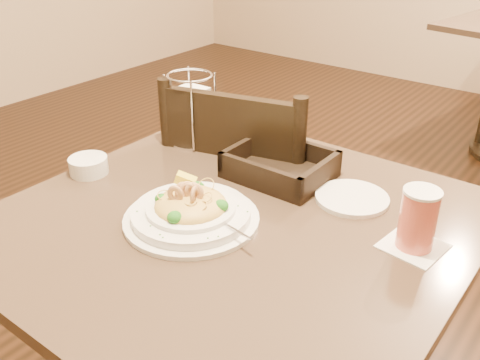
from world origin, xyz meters
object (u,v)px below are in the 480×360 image
Objects in this scene: bread_basket at (280,168)px; side_plate at (352,198)px; dining_chair_near at (248,215)px; napkin_caddy at (191,114)px; drink_glass at (418,220)px; butter_ramekin at (89,165)px; pasta_bowl at (191,210)px; main_table at (235,307)px.

side_plate is at bearing 0.33° from bread_basket.
napkin_caddy is at bearing 36.41° from dining_chair_near.
dining_chair_near reaches higher than drink_glass.
dining_chair_near is 0.37m from napkin_caddy.
dining_chair_near is 0.37m from bread_basket.
bread_basket is 2.49× the size of butter_ramekin.
napkin_caddy reaches higher than drink_glass.
dining_chair_near is at bearing 50.88° from napkin_caddy.
drink_glass is 0.37m from bread_basket.
butter_ramekin reaches higher than side_plate.
pasta_bowl is 0.34m from butter_ramekin.
dining_chair_near is 4.91× the size of napkin_caddy.
pasta_bowl is 2.52× the size of drink_glass.
pasta_bowl reaches higher than bread_basket.
bread_basket is (-0.36, 0.09, -0.04)m from drink_glass.
main_table is at bearing -159.36° from drink_glass.
bread_basket is 0.45m from butter_ramekin.
dining_chair_near is (-0.23, 0.36, -0.02)m from main_table.
butter_ramekin is at bearing -166.51° from drink_glass.
side_plate is at bearing 51.38° from pasta_bowl.
pasta_bowl is at bearing -134.80° from main_table.
side_plate is (0.22, 0.28, -0.02)m from pasta_bowl.
butter_ramekin is (-0.07, -0.29, -0.06)m from napkin_caddy.
dining_chair_near is 10.21× the size of butter_ramekin.
bread_basket is at bearing 83.40° from pasta_bowl.
dining_chair_near is 0.68m from drink_glass.
bread_basket is at bearing 166.35° from drink_glass.
napkin_caddy is 2.08× the size of butter_ramekin.
drink_glass is 0.67m from napkin_caddy.
dining_chair_near reaches higher than butter_ramekin.
dining_chair_near is at bearing 143.63° from bread_basket.
butter_ramekin is (-0.37, -0.26, -0.00)m from bread_basket.
drink_glass is at bearing -13.65° from bread_basket.
main_table is 9.88× the size of butter_ramekin.
main_table is 0.28m from pasta_bowl.
main_table is 0.97× the size of dining_chair_near.
main_table is 0.46m from drink_glass.
drink_glass is 0.75m from butter_ramekin.
napkin_caddy is at bearing 131.65° from pasta_bowl.
main_table is 4.75× the size of napkin_caddy.
bread_basket reaches higher than main_table.
napkin_caddy is (-0.30, 0.02, 0.06)m from bread_basket.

